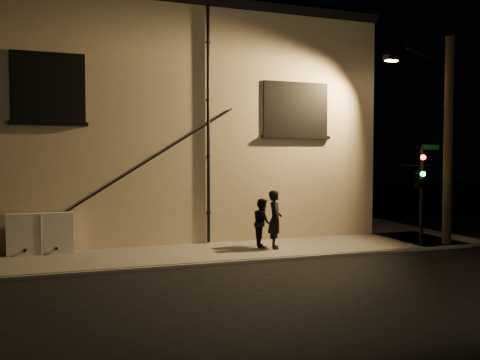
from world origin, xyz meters
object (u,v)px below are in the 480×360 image
object	(u,v)px
pedestrian_b	(263,222)
streetlamp_pole	(445,137)
utility_cabinet	(41,234)
pedestrian_a	(275,219)
traffic_signal	(419,178)

from	to	relation	value
pedestrian_b	streetlamp_pole	size ratio (longest dim) A/B	0.22
utility_cabinet	pedestrian_a	xyz separation A→B (m)	(7.36, -1.40, 0.33)
traffic_signal	streetlamp_pole	size ratio (longest dim) A/B	0.47
pedestrian_a	streetlamp_pole	bearing A→B (deg)	-83.64
utility_cabinet	traffic_signal	xyz separation A→B (m)	(12.23, -2.51, 1.71)
streetlamp_pole	utility_cabinet	bearing A→B (deg)	169.95
pedestrian_b	traffic_signal	bearing A→B (deg)	-93.84
traffic_signal	streetlamp_pole	bearing A→B (deg)	6.61
utility_cabinet	pedestrian_a	distance (m)	7.50
pedestrian_a	streetlamp_pole	xyz separation A→B (m)	(6.05, -0.98, 2.81)
utility_cabinet	streetlamp_pole	world-z (taller)	streetlamp_pole
pedestrian_a	traffic_signal	bearing A→B (deg)	-87.35
traffic_signal	pedestrian_a	bearing A→B (deg)	167.10
utility_cabinet	streetlamp_pole	distance (m)	13.98
utility_cabinet	streetlamp_pole	xyz separation A→B (m)	(13.41, -2.38, 3.13)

